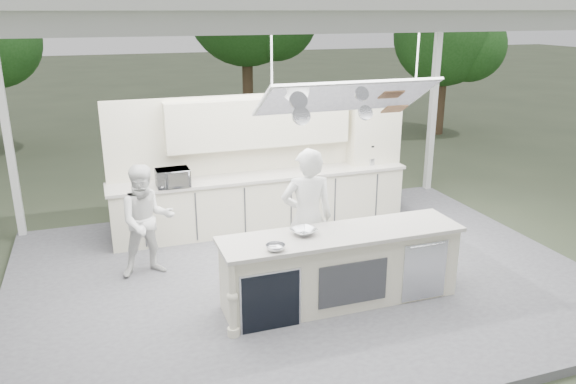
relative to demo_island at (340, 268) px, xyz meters
name	(u,v)px	position (x,y,z in m)	size (l,w,h in m)	color
ground	(301,281)	(-0.18, 0.91, -0.60)	(90.00, 90.00, 0.00)	#3E4731
stage_deck	(301,277)	(-0.18, 0.91, -0.54)	(8.00, 6.00, 0.12)	slate
tent	(304,9)	(-0.18, 0.90, 3.11)	(8.20, 6.20, 3.86)	white
demo_island	(340,268)	(0.00, 0.00, 0.00)	(3.10, 0.79, 0.95)	beige
back_counter	(263,201)	(-0.18, 2.81, 0.00)	(5.08, 0.72, 0.95)	beige
back_wall_unit	(283,140)	(0.27, 3.03, 0.98)	(5.05, 0.48, 2.25)	beige
tree_cluster	(175,25)	(-0.34, 10.68, 2.69)	(19.55, 9.40, 5.85)	#4A3425
head_chef	(307,218)	(-0.22, 0.59, 0.48)	(0.70, 0.46, 1.91)	white
sous_chef	(147,221)	(-2.21, 1.61, 0.32)	(0.78, 0.61, 1.60)	white
toaster_oven	(173,178)	(-1.69, 2.61, 0.62)	(0.51, 0.34, 0.28)	#ACAEB3
bowl_large	(304,232)	(-0.46, 0.10, 0.51)	(0.31, 0.31, 0.07)	#BBBDC2
bowl_small	(275,247)	(-0.93, -0.24, 0.51)	(0.23, 0.23, 0.07)	#BBBDC2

